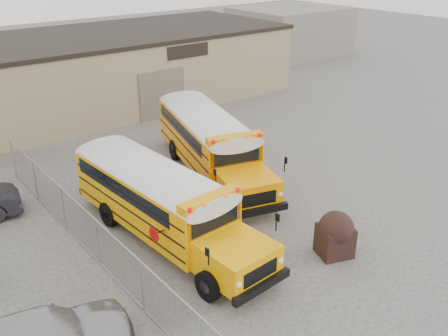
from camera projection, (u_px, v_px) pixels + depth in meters
ground at (287, 242)px, 18.33m from camera, size 120.00×120.00×0.00m
warehouse at (66, 75)px, 31.66m from camera, size 30.20×10.20×4.67m
chainlink_fence at (97, 242)px, 16.73m from camera, size 0.07×18.07×1.81m
distant_building_right at (290, 31)px, 48.09m from camera, size 10.00×8.00×4.40m
school_bus_left at (85, 152)px, 22.03m from camera, size 3.04×9.69×2.80m
school_bus_right at (173, 103)px, 28.38m from camera, size 5.07×10.21×2.91m
tarp_bundle at (336, 233)px, 17.28m from camera, size 1.40×1.33×1.68m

